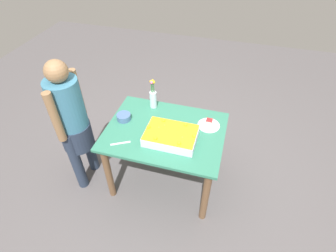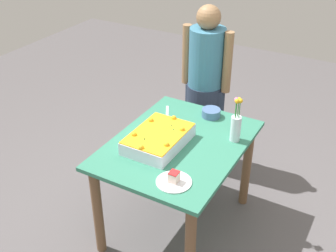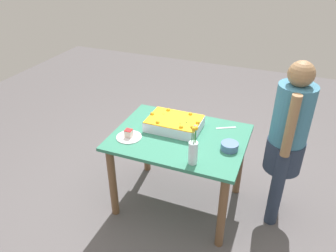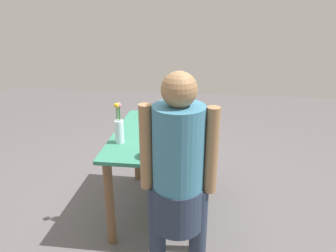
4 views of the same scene
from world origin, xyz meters
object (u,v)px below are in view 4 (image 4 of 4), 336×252
(sheet_cake, at_px, (178,125))
(fruit_bowl, at_px, (150,153))
(flower_vase, at_px, (119,128))
(cake_knife, at_px, (195,153))
(serving_plate_with_slice, at_px, (151,115))
(person_standing, at_px, (178,178))

(sheet_cake, height_order, fruit_bowl, sheet_cake)
(sheet_cake, distance_m, flower_vase, 0.54)
(cake_knife, bearing_deg, fruit_bowl, -101.25)
(serving_plate_with_slice, relative_size, person_standing, 0.15)
(flower_vase, xyz_separation_m, person_standing, (-0.65, -0.53, -0.03))
(serving_plate_with_slice, distance_m, flower_vase, 0.65)
(serving_plate_with_slice, xyz_separation_m, fruit_bowl, (-0.85, -0.14, 0.01))
(serving_plate_with_slice, height_order, cake_knife, serving_plate_with_slice)
(sheet_cake, relative_size, cake_knife, 2.58)
(sheet_cake, bearing_deg, fruit_bowl, 164.32)
(serving_plate_with_slice, height_order, person_standing, person_standing)
(serving_plate_with_slice, bearing_deg, sheet_cake, -136.81)
(serving_plate_with_slice, relative_size, cake_knife, 1.19)
(sheet_cake, height_order, cake_knife, sheet_cake)
(sheet_cake, xyz_separation_m, fruit_bowl, (-0.54, 0.15, -0.02))
(serving_plate_with_slice, bearing_deg, flower_vase, 167.05)
(fruit_bowl, distance_m, person_standing, 0.50)
(person_standing, bearing_deg, sheet_cake, 5.80)
(sheet_cake, xyz_separation_m, serving_plate_with_slice, (0.31, 0.29, -0.03))
(flower_vase, relative_size, fruit_bowl, 2.31)
(serving_plate_with_slice, distance_m, fruit_bowl, 0.86)
(person_standing, bearing_deg, fruit_bowl, 30.33)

